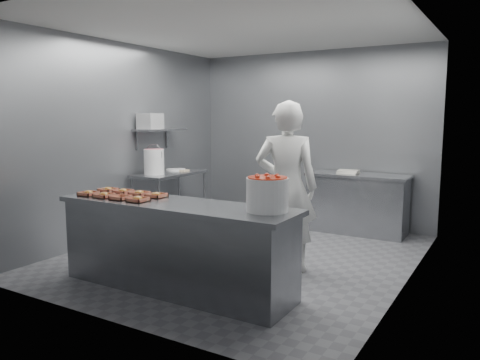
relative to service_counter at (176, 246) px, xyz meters
The scene contains 24 objects.
floor 1.42m from the service_counter, 90.00° to the left, with size 4.50×4.50×0.00m, color #4C4C51.
ceiling 2.71m from the service_counter, 90.00° to the left, with size 4.50×4.50×0.00m, color white.
wall_back 3.72m from the service_counter, 90.00° to the left, with size 4.00×0.04×2.80m, color slate.
wall_left 2.59m from the service_counter, 145.98° to the left, with size 0.04×4.50×2.80m, color slate.
wall_right 2.59m from the service_counter, 34.02° to the left, with size 0.04×4.50×2.80m, color slate.
service_counter is the anchor object (origin of this frame).
prep_table 2.56m from the service_counter, 130.24° to the left, with size 0.60×1.20×0.90m.
back_counter 3.37m from the service_counter, 74.52° to the left, with size 1.50×0.60×0.90m.
wall_shelf 2.88m from the service_counter, 133.03° to the left, with size 0.35×0.90×0.03m, color slate.
tray_0 1.18m from the service_counter, behind, with size 0.19×0.18×0.06m.
tray_1 0.97m from the service_counter, behind, with size 0.19×0.18×0.06m.
tray_2 0.77m from the service_counter, 166.63° to the right, with size 0.19×0.18×0.04m.
tray_3 0.61m from the service_counter, 158.45° to the right, with size 0.19×0.18×0.06m.
tray_4 1.18m from the service_counter, behind, with size 0.19×0.18×0.06m.
tray_5 0.97m from the service_counter, behind, with size 0.19×0.18×0.06m.
tray_6 0.77m from the service_counter, 166.68° to the left, with size 0.19×0.18×0.06m.
tray_7 0.61m from the service_counter, 158.44° to the left, with size 0.19×0.18×0.06m.
worker 1.42m from the service_counter, 57.91° to the left, with size 0.70×0.46×1.93m, color silver.
strawberry_tub 1.17m from the service_counter, ahead, with size 0.38×0.38×0.32m.
glaze_bucket 2.45m from the service_counter, 135.79° to the left, with size 0.31×0.30×0.46m.
bucket_lid 2.84m from the service_counter, 128.22° to the left, with size 0.31×0.31×0.02m, color white.
rag 2.73m from the service_counter, 125.74° to the left, with size 0.16×0.13×0.02m, color #CCB28C.
appliance 2.80m from the service_counter, 136.47° to the left, with size 0.27×0.31×0.24m, color gray.
paper_stack 3.37m from the service_counter, 77.07° to the left, with size 0.30×0.22×0.05m, color silver.
Camera 1 is at (2.91, -4.98, 1.76)m, focal length 35.00 mm.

